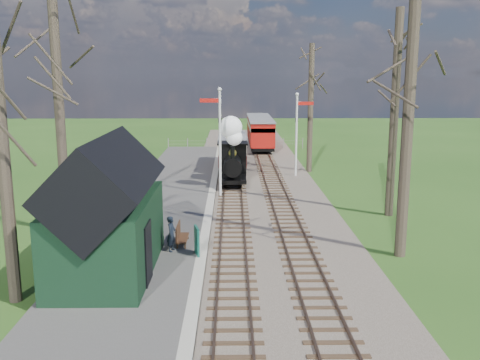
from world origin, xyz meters
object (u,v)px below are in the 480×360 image
object	(u,v)px
semaphore_far	(298,128)
person	(171,234)
semaphore_near	(219,134)
station_shed	(107,214)
coach	(232,150)
red_carriage_b	(258,128)
sign_board	(197,241)
bench	(180,235)
locomotive	(232,155)
red_carriage_a	(261,134)

from	to	relation	value
semaphore_far	person	size ratio (longest dim) A/B	4.14
semaphore_near	person	size ratio (longest dim) A/B	4.50
station_shed	coach	xyz separation A→B (m)	(4.30, 20.99, -0.80)
station_shed	red_carriage_b	size ratio (longest dim) A/B	1.16
semaphore_near	red_carriage_b	world-z (taller)	semaphore_near
sign_board	bench	xyz separation A→B (m)	(-0.77, 1.33, -0.17)
coach	sign_board	distance (m)	19.37
locomotive	coach	bearing A→B (deg)	89.89
station_shed	sign_board	size ratio (longest dim) A/B	5.77
red_carriage_b	bench	xyz separation A→B (m)	(-4.73, -32.40, -1.00)
station_shed	locomotive	size ratio (longest dim) A/B	1.45
station_shed	bench	size ratio (longest dim) A/B	4.42
person	sign_board	bearing A→B (deg)	-100.22
station_shed	red_carriage_a	xyz separation A→B (m)	(6.90, 29.92, -0.68)
red_carriage_a	bench	bearing A→B (deg)	-99.98
coach	red_carriage_b	distance (m)	14.66
sign_board	red_carriage_a	bearing A→B (deg)	82.00
semaphore_near	sign_board	distance (m)	10.72
red_carriage_b	semaphore_far	bearing A→B (deg)	-84.18
locomotive	bench	world-z (taller)	locomotive
red_carriage_b	sign_board	world-z (taller)	red_carriage_b
semaphore_far	red_carriage_a	distance (m)	12.17
red_carriage_a	bench	world-z (taller)	red_carriage_a
semaphore_far	red_carriage_a	bearing A→B (deg)	98.47
coach	red_carriage_a	bearing A→B (deg)	73.75
semaphore_far	locomotive	distance (m)	5.52
coach	sign_board	size ratio (longest dim) A/B	6.35
sign_board	person	size ratio (longest dim) A/B	0.79
semaphore_far	red_carriage_b	distance (m)	17.59
coach	bench	bearing A→B (deg)	-96.77
red_carriage_b	bench	world-z (taller)	red_carriage_b
semaphore_far	semaphore_near	bearing A→B (deg)	-130.60
semaphore_far	sign_board	world-z (taller)	semaphore_far
bench	person	xyz separation A→B (m)	(-0.25, -0.88, 0.31)
semaphore_near	person	bearing A→B (deg)	-99.27
station_shed	semaphore_near	xyz separation A→B (m)	(3.53, 12.00, 1.35)
sign_board	person	bearing A→B (deg)	156.48
semaphore_near	coach	distance (m)	9.28
bench	semaphore_near	bearing A→B (deg)	81.36
red_carriage_a	sign_board	xyz separation A→B (m)	(-3.97, -28.23, -0.84)
station_shed	person	xyz separation A→B (m)	(1.92, 2.13, -1.38)
red_carriage_a	sign_board	world-z (taller)	red_carriage_a
person	red_carriage_a	bearing A→B (deg)	3.14
red_carriage_a	red_carriage_b	xyz separation A→B (m)	(0.00, 5.50, 0.00)
locomotive	coach	distance (m)	6.08
red_carriage_b	sign_board	distance (m)	33.97
sign_board	locomotive	bearing A→B (deg)	84.16
semaphore_near	person	world-z (taller)	semaphore_near
station_shed	semaphore_near	distance (m)	12.58
bench	sign_board	bearing A→B (deg)	-59.91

